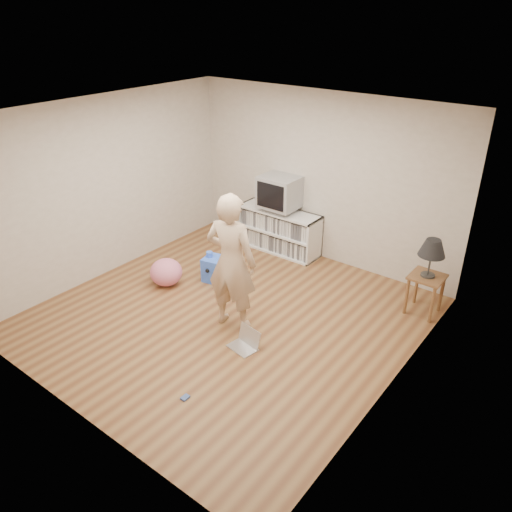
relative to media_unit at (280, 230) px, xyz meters
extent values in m
plane|color=brown|center=(0.60, -2.04, -0.35)|extent=(4.50, 4.50, 0.00)
cube|color=#B9AEA3|center=(0.60, 0.21, 0.95)|extent=(4.50, 0.02, 2.60)
cube|color=#B9AEA3|center=(0.60, -4.29, 0.95)|extent=(4.50, 0.02, 2.60)
cube|color=#B9AEA3|center=(-1.65, -2.04, 0.95)|extent=(0.02, 4.50, 2.60)
cube|color=#B9AEA3|center=(2.85, -2.04, 0.95)|extent=(0.02, 4.50, 2.60)
cube|color=white|center=(0.60, -2.04, 2.25)|extent=(4.50, 4.50, 0.01)
cube|color=white|center=(0.00, 0.19, 0.00)|extent=(1.40, 0.03, 0.70)
cube|color=white|center=(-0.69, -0.02, 0.00)|extent=(0.03, 0.45, 0.70)
cube|color=white|center=(0.68, -0.02, 0.00)|extent=(0.03, 0.45, 0.70)
cube|color=white|center=(0.00, -0.02, -0.33)|extent=(1.40, 0.45, 0.03)
cube|color=white|center=(0.00, -0.02, 0.00)|extent=(1.34, 0.45, 0.03)
cube|color=white|center=(0.00, -0.02, 0.33)|extent=(1.40, 0.45, 0.03)
cube|color=silver|center=(0.00, -0.02, 0.00)|extent=(1.26, 0.36, 0.64)
cube|color=gray|center=(0.00, -0.02, 0.39)|extent=(0.45, 0.35, 0.07)
cube|color=#96969B|center=(0.00, -0.02, 0.67)|extent=(0.60, 0.52, 0.50)
cube|color=black|center=(0.00, -0.28, 0.67)|extent=(0.50, 0.01, 0.40)
cylinder|color=brown|center=(2.42, -0.56, -0.09)|extent=(0.04, 0.04, 0.52)
cylinder|color=brown|center=(2.76, -0.56, -0.09)|extent=(0.04, 0.04, 0.52)
cylinder|color=brown|center=(2.42, -0.22, -0.09)|extent=(0.04, 0.04, 0.52)
cylinder|color=brown|center=(2.76, -0.22, -0.09)|extent=(0.04, 0.04, 0.52)
cube|color=brown|center=(2.59, -0.39, 0.19)|extent=(0.42, 0.42, 0.03)
cylinder|color=#333333|center=(2.59, -0.39, 0.21)|extent=(0.18, 0.18, 0.02)
cylinder|color=#333333|center=(2.59, -0.39, 0.39)|extent=(0.02, 0.02, 0.32)
imported|color=#CDAB8C|center=(0.77, -2.13, 0.54)|extent=(0.73, 0.56, 1.78)
cube|color=silver|center=(1.19, -2.46, -0.34)|extent=(0.37, 0.29, 0.02)
cube|color=silver|center=(1.21, -2.34, -0.23)|extent=(0.34, 0.13, 0.22)
cube|color=black|center=(1.21, -2.34, -0.23)|extent=(0.30, 0.10, 0.18)
cube|color=#405DAC|center=(1.25, -3.48, -0.34)|extent=(0.07, 0.09, 0.02)
cube|color=#3263F5|center=(-0.13, -1.41, -0.17)|extent=(0.44, 0.38, 0.37)
cylinder|color=#3263F5|center=(-0.25, -1.44, 0.06)|extent=(0.09, 0.09, 0.08)
cylinder|color=#3263F5|center=(-0.01, -1.39, 0.06)|extent=(0.09, 0.09, 0.08)
sphere|color=black|center=(-0.17, -1.58, -0.13)|extent=(0.06, 0.06, 0.06)
sphere|color=black|center=(-0.03, -1.55, -0.13)|extent=(0.06, 0.06, 0.06)
ellipsoid|color=#D86B8E|center=(-0.64, -1.94, -0.15)|extent=(0.61, 0.61, 0.40)
camera|label=1|loc=(4.25, -6.17, 3.35)|focal=35.00mm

